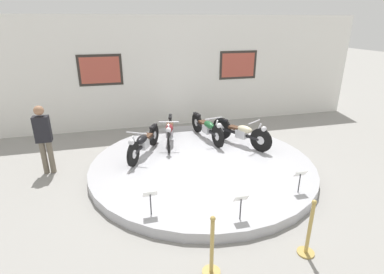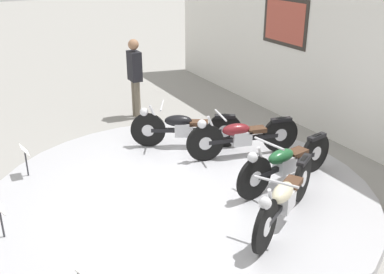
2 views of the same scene
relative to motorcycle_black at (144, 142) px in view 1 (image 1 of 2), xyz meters
The scene contains 13 objects.
ground_plane 1.68m from the motorcycle_black, 28.23° to the right, with size 60.00×60.00×0.00m, color gray.
display_platform 1.65m from the motorcycle_black, 28.23° to the right, with size 5.60×5.60×0.22m, color #ADADB2.
back_wall 3.56m from the motorcycle_black, 65.36° to the left, with size 14.00×0.22×3.75m.
motorcycle_black is the anchor object (origin of this frame).
motorcycle_maroon 1.05m from the motorcycle_black, 39.23° to the left, with size 0.60×1.95×0.79m.
motorcycle_green 2.07m from the motorcycle_black, 18.79° to the left, with size 0.55×1.97×0.80m.
motorcycle_cream 2.77m from the motorcycle_black, ahead, with size 1.09×1.75×0.81m.
info_placard_front_left 2.66m from the motorcycle_black, 93.27° to the right, with size 0.26×0.11×0.51m.
info_placard_front_centre 3.48m from the motorcycle_black, 66.55° to the right, with size 0.26×0.11×0.51m.
info_placard_front_right 3.95m from the motorcycle_black, 42.22° to the right, with size 0.26×0.11×0.51m.
visitor_standing 2.40m from the motorcycle_black, behind, with size 0.36×0.23×1.74m.
stanchion_post_left_of_entry 4.09m from the motorcycle_black, 81.95° to the right, with size 0.28×0.28×1.02m.
stanchion_post_right_of_entry 4.61m from the motorcycle_black, 61.47° to the right, with size 0.28×0.28×1.02m.
Camera 1 is at (-1.96, -6.60, 3.57)m, focal length 28.00 mm.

